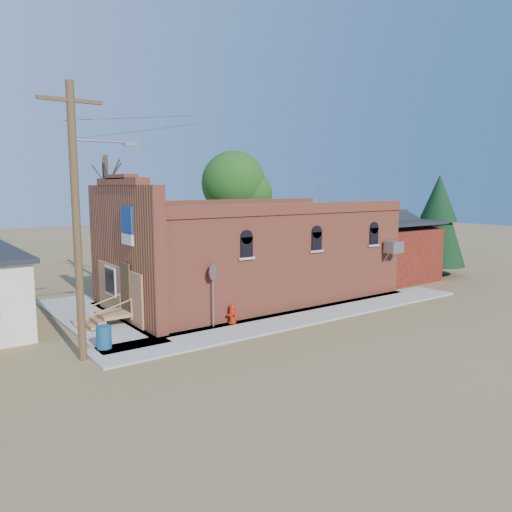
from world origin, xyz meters
TOP-DOWN VIEW (x-y plane):
  - ground at (0.00, 0.00)m, footprint 120.00×120.00m
  - sidewalk_south at (1.50, 0.90)m, footprint 19.00×2.20m
  - sidewalk_west at (-6.30, 6.00)m, footprint 2.60×10.00m
  - brick_bar at (1.64, 5.49)m, footprint 16.40×7.97m
  - red_shed at (11.50, 5.50)m, footprint 5.40×6.40m
  - utility_pole at (-8.14, 1.20)m, footprint 3.12×0.26m
  - tree_bare_near at (-3.00, 13.00)m, footprint 2.80×2.80m
  - tree_leafy at (6.00, 13.50)m, footprint 4.40×4.40m
  - evergreen_tree at (15.50, 4.00)m, footprint 3.60×3.60m
  - fire_hydrant at (-1.86, 1.80)m, footprint 0.46×0.44m
  - stop_sign at (-2.77, 1.80)m, footprint 0.60×0.48m
  - trash_barrel at (-7.30, 1.72)m, footprint 0.54×0.54m

SIDE VIEW (x-z plane):
  - ground at x=0.00m, z-range 0.00..0.00m
  - sidewalk_south at x=1.50m, z-range 0.00..0.08m
  - sidewalk_west at x=-6.30m, z-range 0.00..0.08m
  - fire_hydrant at x=-1.86m, z-range 0.07..0.88m
  - trash_barrel at x=-7.30m, z-range 0.08..0.88m
  - stop_sign at x=-2.77m, z-range 0.78..3.40m
  - red_shed at x=11.50m, z-range 0.12..4.42m
  - brick_bar at x=1.64m, z-range -0.81..5.49m
  - evergreen_tree at x=15.50m, z-range 0.46..6.96m
  - utility_pole at x=-8.14m, z-range 0.27..9.27m
  - tree_leafy at x=6.00m, z-range 1.86..10.01m
  - tree_bare_near at x=-3.00m, z-range 2.14..9.79m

